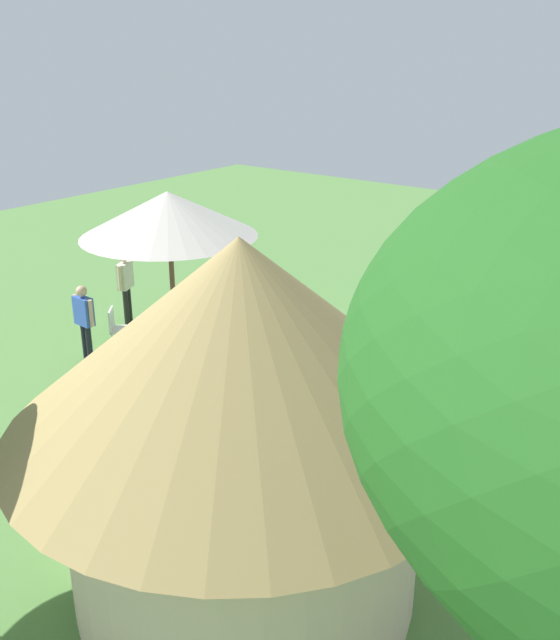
{
  "coord_description": "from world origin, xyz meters",
  "views": [
    {
      "loc": [
        -6.36,
        10.22,
        5.9
      ],
      "look_at": [
        1.22,
        0.31,
        1.0
      ],
      "focal_mm": 39.71,
      "sensor_mm": 36.0,
      "label": 1
    }
  ],
  "objects": [
    {
      "name": "standing_watcher",
      "position": [
        -1.4,
        -2.12,
        1.03
      ],
      "size": [
        0.34,
        0.59,
        1.71
      ],
      "rotation": [
        0.0,
        0.0,
        -1.28
      ],
      "color": "black",
      "rests_on": "ground_plane"
    },
    {
      "name": "guest_behind_table",
      "position": [
        4.41,
        2.39,
        0.95
      ],
      "size": [
        0.57,
        0.22,
        1.59
      ],
      "rotation": [
        0.0,
        0.0,
        3.09
      ],
      "color": "black",
      "rests_on": "ground_plane"
    },
    {
      "name": "patio_dining_table",
      "position": [
        3.5,
        0.88,
        0.65
      ],
      "size": [
        1.41,
        1.09,
        0.74
      ],
      "rotation": [
        0.0,
        0.0,
        0.2
      ],
      "color": "silver",
      "rests_on": "ground_plane"
    },
    {
      "name": "patio_chair_west_end",
      "position": [
        2.64,
        0.09,
        0.52
      ],
      "size": [
        0.61,
        0.61,
        0.9
      ],
      "rotation": [
        0.0,
        0.0,
        -0.83
      ],
      "color": "white",
      "rests_on": "ground_plane"
    },
    {
      "name": "zebra_toward_hut",
      "position": [
        -3.47,
        -1.33,
        0.95
      ],
      "size": [
        1.06,
        2.19,
        1.48
      ],
      "rotation": [
        0.0,
        0.0,
        3.42
      ],
      "color": "silver",
      "rests_on": "ground_plane"
    },
    {
      "name": "guest_beside_umbrella",
      "position": [
        5.4,
        0.49,
        0.99
      ],
      "size": [
        0.37,
        0.55,
        1.65
      ],
      "rotation": [
        0.0,
        0.0,
        2.0
      ],
      "color": "black",
      "rests_on": "ground_plane"
    },
    {
      "name": "shade_umbrella",
      "position": [
        3.5,
        0.88,
        2.83
      ],
      "size": [
        3.46,
        3.46,
        3.27
      ],
      "color": "brown",
      "rests_on": "ground_plane"
    },
    {
      "name": "ground_plane",
      "position": [
        0.0,
        0.0,
        0.0
      ],
      "size": [
        36.0,
        36.0,
        0.0
      ],
      "primitive_type": "plane",
      "color": "#548340"
    },
    {
      "name": "zebra_nearest_camera",
      "position": [
        -1.21,
        0.41,
        1.02
      ],
      "size": [
        2.18,
        0.8,
        1.56
      ],
      "rotation": [
        0.0,
        0.0,
        4.82
      ],
      "color": "silver",
      "rests_on": "ground_plane"
    },
    {
      "name": "zebra_by_umbrella",
      "position": [
        0.85,
        2.09,
        1.04
      ],
      "size": [
        2.36,
        0.84,
        1.58
      ],
      "rotation": [
        0.0,
        0.0,
        1.66
      ],
      "color": "silver",
      "rests_on": "ground_plane"
    },
    {
      "name": "patio_chair_near_lawn",
      "position": [
        4.38,
        1.64,
        0.52
      ],
      "size": [
        0.61,
        0.61,
        0.9
      ],
      "rotation": [
        0.0,
        0.0,
        -4.0
      ],
      "color": "white",
      "rests_on": "ground_plane"
    },
    {
      "name": "thatched_hut",
      "position": [
        -2.04,
        5.23,
        2.36
      ],
      "size": [
        5.02,
        5.02,
        4.18
      ],
      "rotation": [
        0.0,
        0.0,
        5.9
      ],
      "color": "beige",
      "rests_on": "ground_plane"
    }
  ]
}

